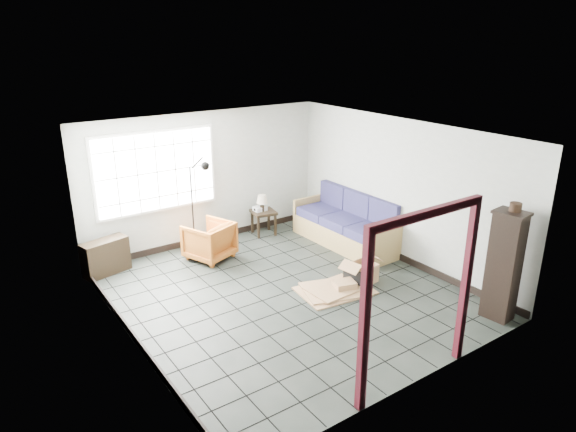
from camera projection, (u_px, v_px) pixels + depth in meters
ground at (286, 293)px, 8.33m from camera, size 5.50×5.50×0.00m
room_shell at (284, 194)px, 7.78m from camera, size 5.02×5.52×2.61m
window_panel at (156, 172)px, 9.33m from camera, size 2.32×0.08×1.52m
doorway_trim at (421, 278)px, 5.78m from camera, size 1.80×0.08×2.20m
futon_sofa at (349, 226)px, 10.17m from camera, size 0.93×2.35×1.04m
armchair at (209, 239)px, 9.49m from camera, size 0.96×0.93×0.78m
side_table at (264, 215)px, 10.63m from camera, size 0.55×0.55×0.51m
table_lamp at (262, 200)px, 10.50m from camera, size 0.26×0.26×0.35m
projector at (260, 209)px, 10.60m from camera, size 0.26×0.20×0.09m
floor_lamp at (200, 206)px, 9.29m from camera, size 0.59×0.38×1.91m
console_shelf at (106, 257)px, 8.92m from camera, size 0.84×0.49×0.62m
tall_shelf at (504, 265)px, 7.35m from camera, size 0.40×0.49×1.66m
pot at (516, 207)px, 7.06m from camera, size 0.18×0.18×0.12m
open_box at (361, 273)px, 8.64m from camera, size 0.82×0.48×0.44m
cardboard_pile at (336, 289)px, 8.37m from camera, size 1.26×1.04×0.17m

